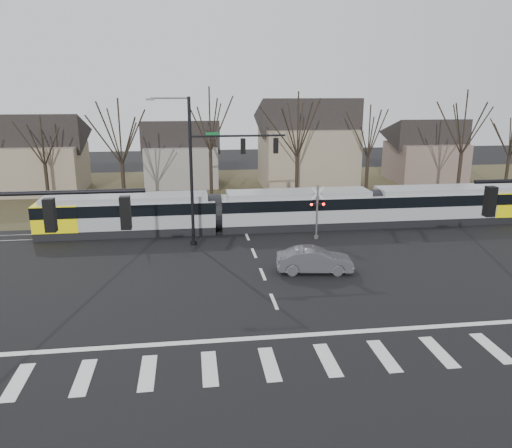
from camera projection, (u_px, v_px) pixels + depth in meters
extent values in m
plane|color=black|center=(281.00, 318.00, 23.97)|extent=(140.00, 140.00, 0.00)
cube|color=#38331E|center=(228.00, 190.00, 54.58)|extent=(140.00, 28.00, 0.01)
cube|color=silver|center=(18.00, 382.00, 18.75)|extent=(0.60, 2.60, 0.01)
cube|color=silver|center=(84.00, 377.00, 19.06)|extent=(0.60, 2.60, 0.01)
cube|color=silver|center=(148.00, 373.00, 19.37)|extent=(0.60, 2.60, 0.01)
cube|color=silver|center=(210.00, 368.00, 19.68)|extent=(0.60, 2.60, 0.01)
cube|color=silver|center=(269.00, 364.00, 19.98)|extent=(0.60, 2.60, 0.01)
cube|color=silver|center=(328.00, 360.00, 20.29)|extent=(0.60, 2.60, 0.01)
cube|color=silver|center=(384.00, 356.00, 20.60)|extent=(0.60, 2.60, 0.01)
cube|color=silver|center=(439.00, 352.00, 20.91)|extent=(0.60, 2.60, 0.01)
cube|color=silver|center=(492.00, 348.00, 21.22)|extent=(0.60, 2.60, 0.01)
cube|color=silver|center=(288.00, 336.00, 22.24)|extent=(28.00, 0.35, 0.01)
cube|color=silver|center=(274.00, 301.00, 25.88)|extent=(0.18, 2.00, 0.01)
cube|color=silver|center=(263.00, 274.00, 29.71)|extent=(0.18, 2.00, 0.01)
cube|color=silver|center=(254.00, 253.00, 33.53)|extent=(0.18, 2.00, 0.01)
cube|color=silver|center=(247.00, 236.00, 37.36)|extent=(0.18, 2.00, 0.01)
cube|color=silver|center=(242.00, 223.00, 41.19)|extent=(0.18, 2.00, 0.01)
cube|color=silver|center=(237.00, 211.00, 45.02)|extent=(0.18, 2.00, 0.01)
cube|color=silver|center=(233.00, 202.00, 48.84)|extent=(0.18, 2.00, 0.01)
cube|color=silver|center=(230.00, 194.00, 52.67)|extent=(0.18, 2.00, 0.01)
cube|color=#59595E|center=(245.00, 232.00, 38.41)|extent=(90.00, 0.12, 0.06)
cube|color=#59595E|center=(243.00, 227.00, 39.75)|extent=(90.00, 0.12, 0.06)
cube|color=gray|center=(127.00, 215.00, 37.74)|extent=(13.21, 2.85, 2.97)
cube|color=black|center=(127.00, 207.00, 37.59)|extent=(13.23, 2.89, 0.86)
cube|color=#FFF007|center=(59.00, 216.00, 37.08)|extent=(3.25, 2.91, 1.98)
cube|color=gray|center=(298.00, 209.00, 39.44)|extent=(12.19, 2.85, 2.97)
cube|color=black|center=(298.00, 202.00, 39.29)|extent=(12.21, 2.89, 0.86)
cube|color=gray|center=(449.00, 204.00, 41.08)|extent=(13.21, 2.85, 2.97)
cube|color=black|center=(450.00, 197.00, 40.92)|extent=(13.23, 2.89, 0.86)
cube|color=#FFF007|center=(505.00, 202.00, 41.69)|extent=(3.25, 2.91, 1.98)
imported|color=#46464C|center=(314.00, 260.00, 29.88)|extent=(2.75, 4.95, 1.50)
cylinder|color=black|center=(36.00, 193.00, 15.12)|extent=(6.50, 0.14, 0.14)
cube|color=black|center=(50.00, 215.00, 15.34)|extent=(0.32, 0.32, 1.05)
sphere|color=#FF0C07|center=(49.00, 205.00, 15.26)|extent=(0.22, 0.22, 0.22)
cube|color=black|center=(126.00, 213.00, 15.64)|extent=(0.32, 0.32, 1.05)
sphere|color=#FF0C07|center=(125.00, 203.00, 15.55)|extent=(0.22, 0.22, 0.22)
cube|color=black|center=(490.00, 201.00, 17.22)|extent=(0.32, 0.32, 1.05)
sphere|color=#FF0C07|center=(491.00, 192.00, 17.13)|extent=(0.22, 0.22, 0.22)
cylinder|color=black|center=(191.00, 173.00, 34.08)|extent=(0.22, 0.22, 10.20)
cylinder|color=black|center=(194.00, 242.00, 35.37)|extent=(0.44, 0.44, 0.30)
cylinder|color=black|center=(238.00, 136.00, 33.85)|extent=(6.50, 0.14, 0.14)
cube|color=#0C5926|center=(212.00, 134.00, 33.59)|extent=(0.90, 0.03, 0.22)
cube|color=black|center=(243.00, 146.00, 34.07)|extent=(0.32, 0.32, 1.05)
sphere|color=#FF0C07|center=(243.00, 141.00, 33.99)|extent=(0.22, 0.22, 0.22)
cube|color=black|center=(276.00, 146.00, 34.37)|extent=(0.32, 0.32, 1.05)
sphere|color=#FF0C07|center=(276.00, 141.00, 34.28)|extent=(0.22, 0.22, 0.22)
cube|color=#59595B|center=(150.00, 99.00, 32.48)|extent=(0.55, 0.22, 0.14)
cylinder|color=#59595B|center=(317.00, 212.00, 36.34)|extent=(0.14, 0.14, 4.00)
cylinder|color=#59595B|center=(316.00, 237.00, 36.83)|extent=(0.36, 0.36, 0.20)
cube|color=silver|center=(318.00, 193.00, 35.97)|extent=(0.95, 0.04, 0.95)
cube|color=silver|center=(318.00, 193.00, 35.97)|extent=(0.95, 0.04, 0.95)
cube|color=black|center=(317.00, 204.00, 36.18)|extent=(1.00, 0.10, 0.12)
sphere|color=#FF0C07|center=(311.00, 205.00, 36.05)|extent=(0.18, 0.18, 0.18)
sphere|color=#FF0C07|center=(324.00, 204.00, 36.16)|extent=(0.18, 0.18, 0.18)
cube|color=#81725D|center=(40.00, 168.00, 53.28)|extent=(9.00, 8.00, 5.00)
cube|color=gray|center=(182.00, 165.00, 57.18)|extent=(8.00, 7.00, 4.50)
cube|color=#81725D|center=(307.00, 158.00, 55.85)|extent=(10.00, 8.00, 6.50)
cube|color=brown|center=(425.00, 162.00, 59.95)|extent=(8.00, 7.00, 4.50)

